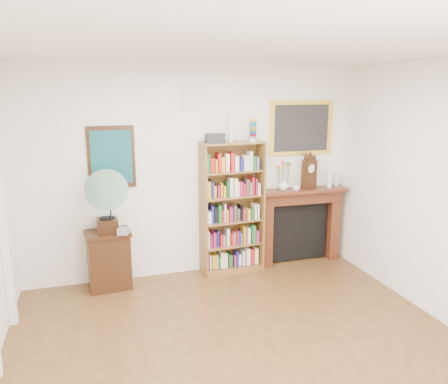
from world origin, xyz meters
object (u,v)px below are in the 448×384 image
bottle_left (330,179)px  gramophone (106,197)px  bottle_right (336,179)px  cd_stack (123,231)px  side_cabinet (109,260)px  flower_vase (283,185)px  teacup (296,188)px  mantel_clock (309,173)px  fireplace (300,219)px  bookshelf (232,201)px

bottle_left → gramophone: bearing=-177.6°
bottle_right → cd_stack: bearing=-175.1°
side_cabinet → flower_vase: flower_vase is taller
side_cabinet → teacup: 2.68m
mantel_clock → flower_vase: (-0.40, -0.00, -0.15)m
gramophone → bottle_right: gramophone is taller
flower_vase → bottle_left: 0.71m
mantel_clock → bottle_left: size_ratio=1.95×
side_cabinet → fireplace: fireplace is taller
fireplace → teacup: size_ratio=13.62×
bookshelf → bottle_right: (1.61, 0.06, 0.20)m
gramophone → teacup: size_ratio=8.51×
bookshelf → flower_vase: 0.78m
mantel_clock → teacup: bearing=-177.6°
bookshelf → side_cabinet: bookshelf is taller
bookshelf → flower_vase: bearing=-2.8°
side_cabinet → bookshelf: bearing=-3.6°
fireplace → teacup: bearing=-135.4°
fireplace → bottle_right: bearing=-0.3°
cd_stack → flower_vase: 2.27m
flower_vase → bottle_right: 0.85m
mantel_clock → side_cabinet: bearing=162.1°
cd_stack → bottle_right: bearing=4.9°
bookshelf → side_cabinet: (-1.65, -0.05, -0.64)m
bottle_right → teacup: bearing=-170.6°
bookshelf → side_cabinet: bearing=176.4°
fireplace → gramophone: gramophone is taller
bookshelf → fireplace: 1.12m
fireplace → bottle_right: bottle_right is taller
gramophone → cd_stack: size_ratio=6.84×
bottle_left → side_cabinet: bearing=-179.1°
bookshelf → side_cabinet: 1.77m
mantel_clock → flower_vase: size_ratio=2.96×
side_cabinet → bottle_left: (3.12, 0.05, 0.85)m
fireplace → mantel_clock: mantel_clock is taller
gramophone → cd_stack: (0.17, -0.07, -0.42)m
fireplace → cd_stack: fireplace is taller
mantel_clock → bottle_right: bearing=-17.5°
bookshelf → bottle_left: bookshelf is taller
side_cabinet → gramophone: 0.84m
cd_stack → bottle_right: bottle_right is taller
fireplace → cd_stack: 2.54m
flower_vase → bottle_left: (0.71, -0.04, 0.04)m
mantel_clock → teacup: (-0.24, -0.10, -0.19)m
bookshelf → fireplace: bookshelf is taller
flower_vase → bottle_left: bearing=-2.9°
bookshelf → mantel_clock: size_ratio=4.45×
flower_vase → teacup: flower_vase is taller
gramophone → teacup: 2.56m
bottle_left → bottle_right: bearing=21.5°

